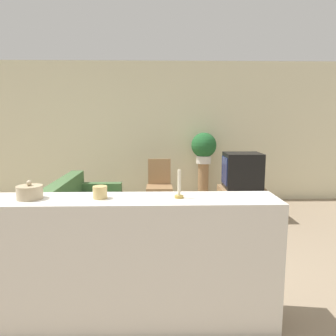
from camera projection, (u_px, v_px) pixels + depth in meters
name	position (u px, v px, depth m)	size (l,w,h in m)	color
ground_plane	(108.00, 287.00, 3.21)	(14.00, 14.00, 0.00)	gray
wall_back	(133.00, 132.00, 6.39)	(9.00, 0.06, 2.70)	beige
couch	(84.00, 212.00, 4.78)	(0.84, 1.71, 0.75)	#476B3D
tv_stand	(241.00, 203.00, 5.33)	(0.71, 0.56, 0.52)	#9E754C
television	(242.00, 170.00, 5.25)	(0.59, 0.50, 0.56)	black
wooden_chair	(159.00, 183.00, 5.67)	(0.44, 0.44, 0.92)	#9E754C
plant_stand	(203.00, 184.00, 6.20)	(0.20, 0.20, 0.79)	#9E754C
potted_plant	(204.00, 147.00, 6.09)	(0.47, 0.47, 0.58)	white
foreground_counter	(95.00, 262.00, 2.57)	(2.86, 0.44, 1.03)	silver
decorative_bowl	(30.00, 192.00, 2.47)	(0.19, 0.19, 0.14)	tan
candle_jar	(100.00, 192.00, 2.49)	(0.11, 0.11, 0.10)	tan
candlestick	(179.00, 189.00, 2.50)	(0.07, 0.07, 0.22)	#B7933D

